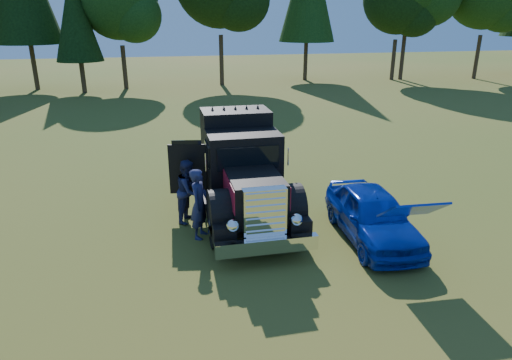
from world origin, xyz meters
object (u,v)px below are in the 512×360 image
object	(u,v)px
diamond_t_truck	(241,172)
hotrod_coupe	(373,215)
spectator_near	(199,204)
spectator_far	(189,191)

from	to	relation	value
diamond_t_truck	hotrod_coupe	distance (m)	4.03
spectator_near	hotrod_coupe	bearing A→B (deg)	-78.18
hotrod_coupe	spectator_far	bearing A→B (deg)	154.77
spectator_near	spectator_far	xyz separation A→B (m)	(-0.20, 1.14, -0.04)
hotrod_coupe	spectator_far	distance (m)	5.20
hotrod_coupe	diamond_t_truck	bearing A→B (deg)	141.17
diamond_t_truck	spectator_near	distance (m)	2.01
hotrod_coupe	spectator_far	world-z (taller)	hotrod_coupe
hotrod_coupe	spectator_near	world-z (taller)	spectator_near
hotrod_coupe	spectator_far	xyz separation A→B (m)	(-4.70, 2.22, 0.23)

